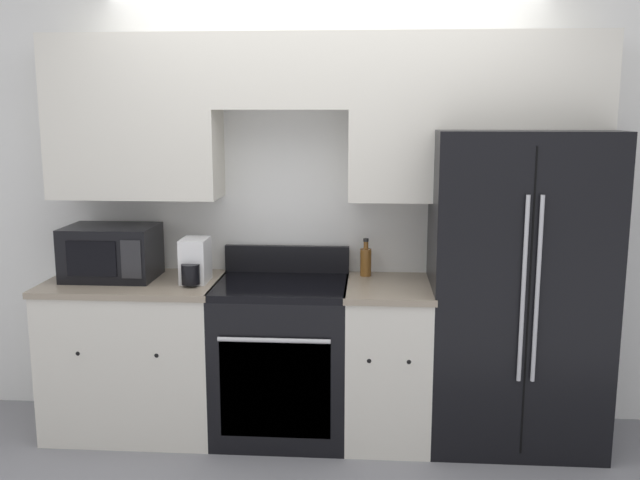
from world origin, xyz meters
name	(u,v)px	position (x,y,z in m)	size (l,w,h in m)	color
ground_plane	(316,458)	(0.00, 0.00, 0.00)	(12.00, 12.00, 0.00)	gray
wall_back	(326,169)	(0.01, 0.58, 1.52)	(8.00, 0.39, 2.60)	white
lower_cabinets_left	(137,355)	(-1.08, 0.31, 0.45)	(0.99, 0.64, 0.90)	silver
lower_cabinets_right	(387,361)	(0.39, 0.31, 0.45)	(0.49, 0.64, 0.90)	silver
oven_range	(282,358)	(-0.22, 0.31, 0.45)	(0.75, 0.65, 1.06)	black
refrigerator	(515,289)	(1.09, 0.35, 0.88)	(0.94, 0.74, 1.76)	black
microwave	(112,252)	(-1.21, 0.36, 1.05)	(0.51, 0.37, 0.31)	black
bottle	(366,261)	(0.25, 0.52, 0.99)	(0.07, 0.07, 0.22)	brown
electric_kettle	(195,262)	(-0.71, 0.29, 1.01)	(0.15, 0.26, 0.25)	white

